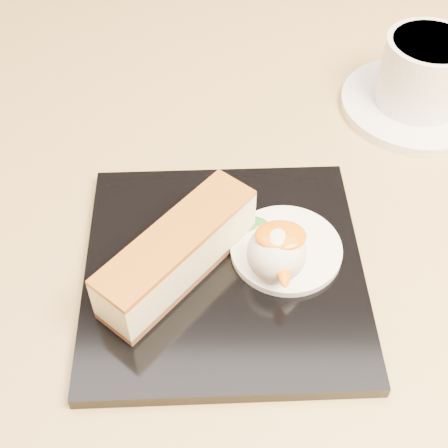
{
  "coord_description": "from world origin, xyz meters",
  "views": [
    {
      "loc": [
        0.01,
        -0.33,
        1.13
      ],
      "look_at": [
        0.01,
        -0.01,
        0.76
      ],
      "focal_mm": 50.0,
      "sensor_mm": 36.0,
      "label": 1
    }
  ],
  "objects_px": {
    "dessert_plate": "(224,271)",
    "coffee_cup": "(426,71)",
    "cheesecake": "(178,253)",
    "table": "(211,342)",
    "ice_cream_scoop": "(277,253)",
    "saucer": "(415,104)"
  },
  "relations": [
    {
      "from": "coffee_cup",
      "to": "ice_cream_scoop",
      "type": "bearing_deg",
      "value": -129.17
    },
    {
      "from": "ice_cream_scoop",
      "to": "coffee_cup",
      "type": "xyz_separation_m",
      "value": [
        0.16,
        0.22,
        0.01
      ]
    },
    {
      "from": "dessert_plate",
      "to": "saucer",
      "type": "bearing_deg",
      "value": 47.52
    },
    {
      "from": "dessert_plate",
      "to": "saucer",
      "type": "height_order",
      "value": "dessert_plate"
    },
    {
      "from": "dessert_plate",
      "to": "saucer",
      "type": "distance_m",
      "value": 0.29
    },
    {
      "from": "dessert_plate",
      "to": "coffee_cup",
      "type": "xyz_separation_m",
      "value": [
        0.2,
        0.21,
        0.04
      ]
    },
    {
      "from": "dessert_plate",
      "to": "cheesecake",
      "type": "distance_m",
      "value": 0.05
    },
    {
      "from": "cheesecake",
      "to": "dessert_plate",
      "type": "bearing_deg",
      "value": -42.37
    },
    {
      "from": "ice_cream_scoop",
      "to": "coffee_cup",
      "type": "distance_m",
      "value": 0.27
    },
    {
      "from": "table",
      "to": "cheesecake",
      "type": "distance_m",
      "value": 0.19
    },
    {
      "from": "dessert_plate",
      "to": "saucer",
      "type": "relative_size",
      "value": 1.47
    },
    {
      "from": "cheesecake",
      "to": "ice_cream_scoop",
      "type": "height_order",
      "value": "same"
    },
    {
      "from": "cheesecake",
      "to": "saucer",
      "type": "distance_m",
      "value": 0.32
    },
    {
      "from": "table",
      "to": "cheesecake",
      "type": "relative_size",
      "value": 5.92
    },
    {
      "from": "dessert_plate",
      "to": "cheesecake",
      "type": "bearing_deg",
      "value": -171.87
    },
    {
      "from": "table",
      "to": "dessert_plate",
      "type": "relative_size",
      "value": 3.64
    },
    {
      "from": "coffee_cup",
      "to": "cheesecake",
      "type": "bearing_deg",
      "value": -140.18
    },
    {
      "from": "ice_cream_scoop",
      "to": "coffee_cup",
      "type": "relative_size",
      "value": 0.41
    },
    {
      "from": "cheesecake",
      "to": "ice_cream_scoop",
      "type": "distance_m",
      "value": 0.08
    },
    {
      "from": "dessert_plate",
      "to": "ice_cream_scoop",
      "type": "relative_size",
      "value": 4.76
    },
    {
      "from": "ice_cream_scoop",
      "to": "saucer",
      "type": "height_order",
      "value": "ice_cream_scoop"
    },
    {
      "from": "table",
      "to": "ice_cream_scoop",
      "type": "xyz_separation_m",
      "value": [
        0.05,
        -0.03,
        0.19
      ]
    }
  ]
}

